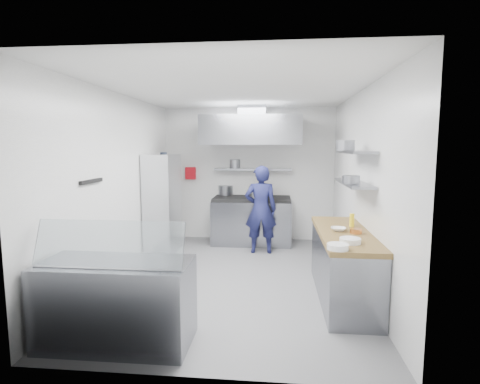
# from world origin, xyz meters

# --- Properties ---
(floor) EXTENTS (5.00, 5.00, 0.00)m
(floor) POSITION_xyz_m (0.00, 0.00, 0.00)
(floor) COLOR #5A5A5D
(floor) RESTS_ON ground
(ceiling) EXTENTS (5.00, 5.00, 0.00)m
(ceiling) POSITION_xyz_m (0.00, 0.00, 2.80)
(ceiling) COLOR silver
(ceiling) RESTS_ON wall_back
(wall_back) EXTENTS (3.60, 2.80, 0.02)m
(wall_back) POSITION_xyz_m (0.00, 2.50, 1.40)
(wall_back) COLOR white
(wall_back) RESTS_ON floor
(wall_front) EXTENTS (3.60, 2.80, 0.02)m
(wall_front) POSITION_xyz_m (0.00, -2.50, 1.40)
(wall_front) COLOR white
(wall_front) RESTS_ON floor
(wall_left) EXTENTS (2.80, 5.00, 0.02)m
(wall_left) POSITION_xyz_m (-1.80, 0.00, 1.40)
(wall_left) COLOR white
(wall_left) RESTS_ON floor
(wall_right) EXTENTS (2.80, 5.00, 0.02)m
(wall_right) POSITION_xyz_m (1.80, 0.00, 1.40)
(wall_right) COLOR white
(wall_right) RESTS_ON floor
(gas_range) EXTENTS (1.60, 0.80, 0.90)m
(gas_range) POSITION_xyz_m (0.10, 2.10, 0.45)
(gas_range) COLOR gray
(gas_range) RESTS_ON floor
(cooktop) EXTENTS (1.57, 0.78, 0.06)m
(cooktop) POSITION_xyz_m (0.10, 2.10, 0.93)
(cooktop) COLOR black
(cooktop) RESTS_ON gas_range
(stock_pot_left) EXTENTS (0.31, 0.31, 0.20)m
(stock_pot_left) POSITION_xyz_m (-0.49, 2.44, 1.06)
(stock_pot_left) COLOR slate
(stock_pot_left) RESTS_ON cooktop
(stock_pot_mid) EXTENTS (0.33, 0.33, 0.24)m
(stock_pot_mid) POSITION_xyz_m (0.20, 2.06, 1.08)
(stock_pot_mid) COLOR slate
(stock_pot_mid) RESTS_ON cooktop
(stock_pot_right) EXTENTS (0.27, 0.27, 0.16)m
(stock_pot_right) POSITION_xyz_m (0.40, 2.46, 1.04)
(stock_pot_right) COLOR slate
(stock_pot_right) RESTS_ON cooktop
(over_range_shelf) EXTENTS (1.60, 0.30, 0.04)m
(over_range_shelf) POSITION_xyz_m (0.10, 2.34, 1.52)
(over_range_shelf) COLOR gray
(over_range_shelf) RESTS_ON wall_back
(shelf_pot_a) EXTENTS (0.23, 0.23, 0.18)m
(shelf_pot_a) POSITION_xyz_m (-0.29, 2.53, 1.63)
(shelf_pot_a) COLOR slate
(shelf_pot_a) RESTS_ON over_range_shelf
(extractor_hood) EXTENTS (1.90, 1.15, 0.55)m
(extractor_hood) POSITION_xyz_m (0.10, 1.93, 2.30)
(extractor_hood) COLOR gray
(extractor_hood) RESTS_ON wall_back
(hood_duct) EXTENTS (0.55, 0.55, 0.24)m
(hood_duct) POSITION_xyz_m (0.10, 2.15, 2.68)
(hood_duct) COLOR slate
(hood_duct) RESTS_ON extractor_hood
(red_firebox) EXTENTS (0.22, 0.10, 0.26)m
(red_firebox) POSITION_xyz_m (-1.25, 2.44, 1.42)
(red_firebox) COLOR #B60E19
(red_firebox) RESTS_ON wall_back
(chef) EXTENTS (0.63, 0.44, 1.65)m
(chef) POSITION_xyz_m (0.31, 1.43, 0.82)
(chef) COLOR #171945
(chef) RESTS_ON floor
(wire_rack) EXTENTS (0.50, 0.90, 1.85)m
(wire_rack) POSITION_xyz_m (-1.53, 1.31, 0.93)
(wire_rack) COLOR silver
(wire_rack) RESTS_ON floor
(rack_bin_a) EXTENTS (0.17, 0.22, 0.20)m
(rack_bin_a) POSITION_xyz_m (-1.53, 1.06, 0.80)
(rack_bin_a) COLOR white
(rack_bin_a) RESTS_ON wire_rack
(rack_bin_b) EXTENTS (0.13, 0.16, 0.15)m
(rack_bin_b) POSITION_xyz_m (-1.53, 1.30, 1.30)
(rack_bin_b) COLOR yellow
(rack_bin_b) RESTS_ON wire_rack
(rack_jar) EXTENTS (0.12, 0.12, 0.18)m
(rack_jar) POSITION_xyz_m (-1.48, 1.27, 1.80)
(rack_jar) COLOR black
(rack_jar) RESTS_ON wire_rack
(knife_strip) EXTENTS (0.04, 0.55, 0.05)m
(knife_strip) POSITION_xyz_m (-1.78, -0.90, 1.55)
(knife_strip) COLOR black
(knife_strip) RESTS_ON wall_left
(prep_counter_base) EXTENTS (0.62, 2.00, 0.84)m
(prep_counter_base) POSITION_xyz_m (1.48, -0.60, 0.42)
(prep_counter_base) COLOR gray
(prep_counter_base) RESTS_ON floor
(prep_counter_top) EXTENTS (0.65, 2.04, 0.06)m
(prep_counter_top) POSITION_xyz_m (1.48, -0.60, 0.87)
(prep_counter_top) COLOR brown
(prep_counter_top) RESTS_ON prep_counter_base
(plate_stack_a) EXTENTS (0.23, 0.23, 0.06)m
(plate_stack_a) POSITION_xyz_m (1.26, -1.49, 0.93)
(plate_stack_a) COLOR white
(plate_stack_a) RESTS_ON prep_counter_top
(plate_stack_b) EXTENTS (0.24, 0.24, 0.06)m
(plate_stack_b) POSITION_xyz_m (1.44, -1.22, 0.93)
(plate_stack_b) COLOR white
(plate_stack_b) RESTS_ON prep_counter_top
(copper_pan) EXTENTS (0.15, 0.15, 0.06)m
(copper_pan) POSITION_xyz_m (1.61, -0.71, 0.93)
(copper_pan) COLOR #D07C3A
(copper_pan) RESTS_ON prep_counter_top
(squeeze_bottle) EXTENTS (0.07, 0.07, 0.18)m
(squeeze_bottle) POSITION_xyz_m (1.63, -0.30, 0.99)
(squeeze_bottle) COLOR yellow
(squeeze_bottle) RESTS_ON prep_counter_top
(mixing_bowl) EXTENTS (0.22, 0.22, 0.05)m
(mixing_bowl) POSITION_xyz_m (1.40, -0.60, 0.92)
(mixing_bowl) COLOR white
(mixing_bowl) RESTS_ON prep_counter_top
(wall_shelf_lower) EXTENTS (0.30, 1.30, 0.04)m
(wall_shelf_lower) POSITION_xyz_m (1.64, -0.30, 1.50)
(wall_shelf_lower) COLOR gray
(wall_shelf_lower) RESTS_ON wall_right
(wall_shelf_upper) EXTENTS (0.30, 1.30, 0.04)m
(wall_shelf_upper) POSITION_xyz_m (1.64, -0.30, 1.92)
(wall_shelf_upper) COLOR gray
(wall_shelf_upper) RESTS_ON wall_right
(shelf_pot_c) EXTENTS (0.22, 0.22, 0.10)m
(shelf_pot_c) POSITION_xyz_m (1.56, -0.53, 1.57)
(shelf_pot_c) COLOR slate
(shelf_pot_c) RESTS_ON wall_shelf_lower
(shelf_pot_d) EXTENTS (0.25, 0.25, 0.14)m
(shelf_pot_d) POSITION_xyz_m (1.52, -0.25, 2.01)
(shelf_pot_d) COLOR slate
(shelf_pot_d) RESTS_ON wall_shelf_upper
(display_case) EXTENTS (1.50, 0.70, 0.85)m
(display_case) POSITION_xyz_m (-1.00, -2.00, 0.42)
(display_case) COLOR gray
(display_case) RESTS_ON floor
(display_glass) EXTENTS (1.47, 0.19, 0.42)m
(display_glass) POSITION_xyz_m (-1.00, -2.12, 1.07)
(display_glass) COLOR silver
(display_glass) RESTS_ON display_case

